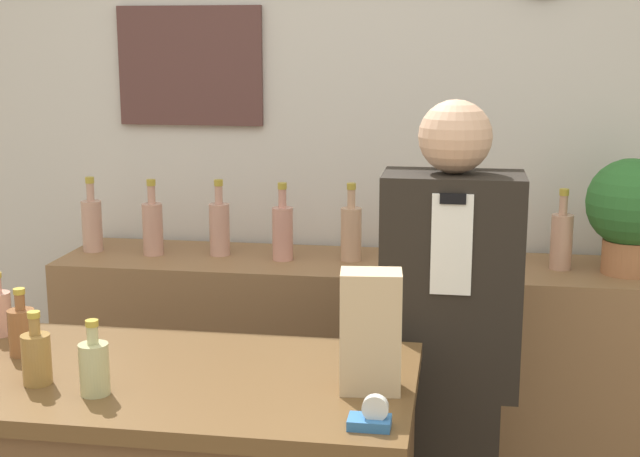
{
  "coord_description": "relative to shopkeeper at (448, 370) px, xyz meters",
  "views": [
    {
      "loc": [
        0.45,
        -1.42,
        1.72
      ],
      "look_at": [
        0.05,
        1.13,
        1.18
      ],
      "focal_mm": 50.0,
      "sensor_mm": 36.0,
      "label": 1
    }
  ],
  "objects": [
    {
      "name": "back_wall",
      "position": [
        -0.44,
        0.92,
        0.57
      ],
      "size": [
        5.2,
        0.09,
        2.7
      ],
      "color": "silver",
      "rests_on": "ground_plane"
    },
    {
      "name": "back_shelf",
      "position": [
        -0.3,
        0.63,
        -0.31
      ],
      "size": [
        2.27,
        0.47,
        0.94
      ],
      "color": "#8E6642",
      "rests_on": "ground_plane"
    },
    {
      "name": "shopkeeper",
      "position": [
        0.0,
        0.0,
        0.0
      ],
      "size": [
        0.4,
        0.25,
        1.57
      ],
      "color": "black",
      "rests_on": "ground_plane"
    },
    {
      "name": "potted_plant",
      "position": [
        0.59,
        0.6,
        0.39
      ],
      "size": [
        0.3,
        0.3,
        0.4
      ],
      "color": "#B27047",
      "rests_on": "back_shelf"
    },
    {
      "name": "paper_bag",
      "position": [
        -0.17,
        -0.56,
        0.29
      ],
      "size": [
        0.15,
        0.11,
        0.28
      ],
      "color": "tan",
      "rests_on": "display_counter"
    },
    {
      "name": "tape_dispenser",
      "position": [
        -0.15,
        -0.76,
        0.17
      ],
      "size": [
        0.09,
        0.06,
        0.07
      ],
      "color": "#2D66A8",
      "rests_on": "display_counter"
    },
    {
      "name": "counter_bottle_2",
      "position": [
        -1.08,
        -0.46,
        0.22
      ],
      "size": [
        0.07,
        0.07,
        0.18
      ],
      "color": "brown",
      "rests_on": "display_counter"
    },
    {
      "name": "counter_bottle_3",
      "position": [
        -0.95,
        -0.64,
        0.22
      ],
      "size": [
        0.07,
        0.07,
        0.18
      ],
      "color": "olive",
      "rests_on": "display_counter"
    },
    {
      "name": "counter_bottle_4",
      "position": [
        -0.79,
        -0.68,
        0.22
      ],
      "size": [
        0.07,
        0.07,
        0.18
      ],
      "color": "tan",
      "rests_on": "display_counter"
    },
    {
      "name": "shelf_bottle_0",
      "position": [
        -1.36,
        0.63,
        0.27
      ],
      "size": [
        0.08,
        0.08,
        0.28
      ],
      "color": "tan",
      "rests_on": "back_shelf"
    },
    {
      "name": "shelf_bottle_1",
      "position": [
        -1.11,
        0.61,
        0.27
      ],
      "size": [
        0.08,
        0.08,
        0.28
      ],
      "color": "tan",
      "rests_on": "back_shelf"
    },
    {
      "name": "shelf_bottle_2",
      "position": [
        -0.86,
        0.65,
        0.27
      ],
      "size": [
        0.08,
        0.08,
        0.28
      ],
      "color": "tan",
      "rests_on": "back_shelf"
    },
    {
      "name": "shelf_bottle_3",
      "position": [
        -0.61,
        0.61,
        0.27
      ],
      "size": [
        0.08,
        0.08,
        0.28
      ],
      "color": "tan",
      "rests_on": "back_shelf"
    },
    {
      "name": "shelf_bottle_4",
      "position": [
        -0.37,
        0.64,
        0.27
      ],
      "size": [
        0.08,
        0.08,
        0.28
      ],
      "color": "tan",
      "rests_on": "back_shelf"
    },
    {
      "name": "shelf_bottle_5",
      "position": [
        -0.12,
        0.63,
        0.27
      ],
      "size": [
        0.08,
        0.08,
        0.28
      ],
      "color": "tan",
      "rests_on": "back_shelf"
    },
    {
      "name": "shelf_bottle_6",
      "position": [
        0.13,
        0.61,
        0.27
      ],
      "size": [
        0.08,
        0.08,
        0.28
      ],
      "color": "tan",
      "rests_on": "back_shelf"
    },
    {
      "name": "shelf_bottle_7",
      "position": [
        0.37,
        0.63,
        0.27
      ],
      "size": [
        0.08,
        0.08,
        0.28
      ],
      "color": "tan",
      "rests_on": "back_shelf"
    }
  ]
}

